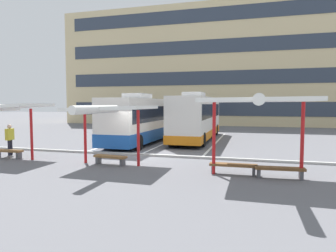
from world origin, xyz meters
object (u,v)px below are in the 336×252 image
(bench_1, at_px, (110,158))
(bench_2, at_px, (233,166))
(coach_bus_1, at_px, (197,118))
(bench_3, at_px, (280,170))
(coach_bus_0, at_px, (145,120))
(bench_0, at_px, (8,152))
(waiting_shelter_0, at_px, (2,108))
(waiting_shelter_1, at_px, (108,110))
(waiting_shelter_2, at_px, (257,102))
(waiting_passenger_0, at_px, (10,137))

(bench_1, relative_size, bench_2, 0.88)
(bench_1, bearing_deg, coach_bus_1, 79.05)
(coach_bus_1, xyz_separation_m, bench_3, (5.45, -11.91, -1.47))
(coach_bus_0, height_order, bench_2, coach_bus_0)
(bench_0, height_order, bench_1, same)
(bench_3, bearing_deg, coach_bus_1, 114.58)
(waiting_shelter_0, distance_m, waiting_shelter_1, 6.13)
(waiting_shelter_0, xyz_separation_m, waiting_shelter_2, (12.85, -0.69, 0.32))
(waiting_shelter_1, distance_m, waiting_passenger_0, 7.07)
(waiting_shelter_2, bearing_deg, waiting_passenger_0, 172.24)
(waiting_shelter_1, bearing_deg, bench_0, 177.24)
(waiting_shelter_1, height_order, waiting_passenger_0, waiting_shelter_1)
(coach_bus_0, distance_m, coach_bus_1, 4.43)
(coach_bus_1, bearing_deg, waiting_shelter_2, -69.42)
(waiting_shelter_0, distance_m, bench_1, 6.57)
(coach_bus_0, height_order, bench_0, coach_bus_0)
(coach_bus_1, relative_size, bench_0, 6.74)
(waiting_shelter_0, xyz_separation_m, bench_3, (13.75, -0.49, -2.35))
(coach_bus_1, distance_m, bench_3, 13.18)
(coach_bus_0, xyz_separation_m, bench_1, (1.38, -8.62, -1.36))
(waiting_shelter_0, bearing_deg, waiting_shelter_2, -3.06)
(waiting_shelter_1, distance_m, bench_2, 6.27)
(coach_bus_0, bearing_deg, waiting_passenger_0, -125.29)
(bench_0, bearing_deg, bench_1, -1.29)
(waiting_shelter_1, bearing_deg, bench_2, -2.84)
(bench_0, height_order, waiting_shelter_1, waiting_shelter_1)
(waiting_shelter_1, height_order, waiting_shelter_2, waiting_shelter_2)
(coach_bus_0, xyz_separation_m, waiting_shelter_1, (1.38, -8.78, 0.96))
(coach_bus_1, height_order, waiting_shelter_0, coach_bus_1)
(waiting_shelter_1, bearing_deg, waiting_passenger_0, 170.40)
(coach_bus_1, height_order, bench_1, coach_bus_1)
(waiting_shelter_0, height_order, waiting_shelter_2, waiting_shelter_2)
(bench_0, distance_m, waiting_shelter_1, 6.56)
(bench_2, relative_size, bench_3, 1.02)
(waiting_shelter_1, relative_size, waiting_passenger_0, 2.68)
(waiting_passenger_0, bearing_deg, coach_bus_1, 48.87)
(bench_1, bearing_deg, waiting_shelter_2, -7.20)
(bench_1, bearing_deg, waiting_shelter_0, -178.49)
(waiting_shelter_0, bearing_deg, bench_2, -1.36)
(coach_bus_0, relative_size, bench_0, 6.71)
(waiting_shelter_2, distance_m, bench_2, 2.85)
(coach_bus_0, bearing_deg, coach_bus_1, 36.50)
(waiting_shelter_2, distance_m, bench_3, 2.83)
(bench_0, xyz_separation_m, bench_2, (11.95, -0.58, 0.01))
(waiting_shelter_2, bearing_deg, coach_bus_0, 130.57)
(coach_bus_1, bearing_deg, bench_2, -72.70)
(coach_bus_0, height_order, coach_bus_1, coach_bus_1)
(bench_1, distance_m, bench_3, 7.65)
(bench_2, relative_size, waiting_passenger_0, 1.11)
(bench_1, height_order, bench_2, same)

